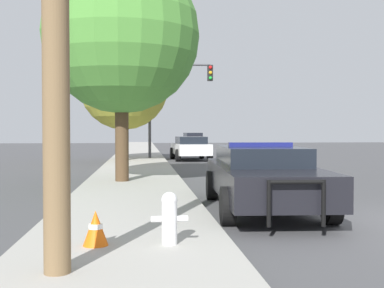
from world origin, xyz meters
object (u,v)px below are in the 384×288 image
tree_sidewalk_mid (124,85)px  traffic_cone (96,228)px  tree_sidewalk_near (121,36)px  car_background_midblock (190,147)px  car_background_distant (193,139)px  traffic_light (175,90)px  fire_hydrant (169,216)px  police_car (262,175)px

tree_sidewalk_mid → traffic_cone: (0.29, -18.66, -3.63)m
tree_sidewalk_near → car_background_midblock: bearing=74.6°
car_background_distant → traffic_cone: car_background_distant is taller
traffic_light → car_background_distant: bearing=81.2°
traffic_light → tree_sidewalk_mid: bearing=-144.9°
fire_hydrant → car_background_midblock: bearing=83.4°
traffic_light → tree_sidewalk_mid: tree_sidewalk_mid is taller
police_car → car_background_distant: (2.52, 37.85, 0.02)m
police_car → tree_sidewalk_mid: bearing=-74.1°
police_car → tree_sidewalk_mid: (-3.44, 15.28, 3.27)m
car_background_midblock → traffic_cone: car_background_midblock is taller
police_car → fire_hydrant: bearing=60.9°
car_background_distant → traffic_cone: (-5.66, -41.22, -0.38)m
tree_sidewalk_near → tree_sidewalk_mid: (-0.30, 10.42, -0.55)m
tree_sidewalk_mid → traffic_light: bearing=35.1°
car_background_distant → traffic_cone: 41.61m
fire_hydrant → car_background_midblock: size_ratio=0.17×
car_background_midblock → fire_hydrant: bearing=-99.5°
fire_hydrant → tree_sidewalk_mid: (-1.28, 18.69, 3.49)m
police_car → tree_sidewalk_near: size_ratio=0.79×
traffic_light → traffic_cone: size_ratio=11.43×
tree_sidewalk_mid → fire_hydrant: bearing=-86.1°
fire_hydrant → traffic_cone: size_ratio=1.51×
tree_sidewalk_mid → traffic_cone: tree_sidewalk_mid is taller
fire_hydrant → tree_sidewalk_mid: tree_sidewalk_mid is taller
car_background_midblock → traffic_light: bearing=160.9°
traffic_light → tree_sidewalk_near: size_ratio=0.79×
police_car → traffic_light: size_ratio=0.99×
car_background_distant → car_background_midblock: (-2.32, -20.89, -0.04)m
police_car → car_background_distant: 37.94m
traffic_light → car_background_midblock: 3.34m
fire_hydrant → tree_sidewalk_mid: size_ratio=0.12×
tree_sidewalk_mid → car_background_distant: bearing=75.2°
fire_hydrant → car_background_distant: bearing=83.5°
traffic_cone → traffic_light: bearing=83.2°
traffic_cone → tree_sidewalk_near: bearing=89.9°
car_background_distant → car_background_midblock: 21.02m
car_background_distant → tree_sidewalk_mid: 23.57m
fire_hydrant → traffic_light: 20.96m
traffic_cone → police_car: bearing=47.0°
fire_hydrant → tree_sidewalk_mid: 19.06m
police_car → traffic_cone: 4.63m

